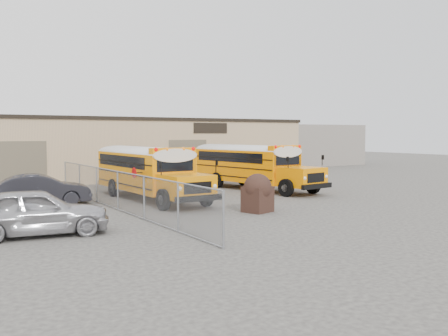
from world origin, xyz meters
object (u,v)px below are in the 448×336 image
school_bus_left (108,163)px  school_bus_right (196,159)px  tarp_bundle (258,192)px  car_silver (36,212)px  car_dark (41,190)px

school_bus_left → school_bus_right: size_ratio=0.99×
school_bus_right → tarp_bundle: size_ratio=5.77×
school_bus_right → car_silver: (-13.73, -13.57, -0.81)m
tarp_bundle → car_dark: bearing=137.1°
school_bus_right → car_dark: 13.55m
school_bus_left → school_bus_right: 6.85m
tarp_bundle → school_bus_right: bearing=72.3°
car_silver → school_bus_left: bearing=-19.7°
school_bus_right → tarp_bundle: school_bus_right is taller
school_bus_left → car_dark: 7.52m
school_bus_right → school_bus_left: bearing=-172.6°
school_bus_left → car_silver: bearing=-118.7°
school_bus_left → school_bus_right: (6.79, 0.88, -0.00)m
school_bus_right → car_silver: size_ratio=2.04×
school_bus_right → car_dark: (-12.00, -6.23, -0.87)m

